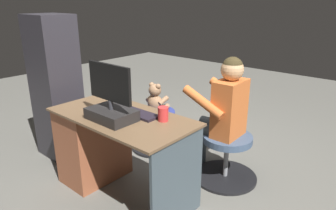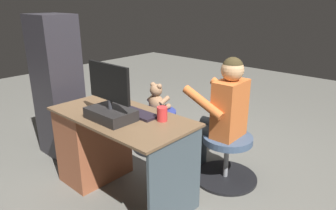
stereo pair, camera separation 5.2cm
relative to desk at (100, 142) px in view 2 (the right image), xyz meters
The scene contains 12 objects.
ground_plane 0.64m from the desk, 128.76° to the right, with size 10.00×10.00×0.00m, color #626159.
desk is the anchor object (origin of this frame).
monitor 0.58m from the desk, 162.44° to the left, with size 0.44×0.25×0.43m.
keyboard 0.53m from the desk, 165.58° to the right, with size 0.42×0.14×0.02m, color black.
computer_mouse 0.38m from the desk, 131.46° to the right, with size 0.06×0.10×0.04m, color #242E1E.
cup 0.77m from the desk, 168.15° to the right, with size 0.08×0.08×0.11m, color red.
tv_remote 0.36m from the desk, 148.84° to the left, with size 0.04×0.15×0.02m, color black.
office_chair_teddy 0.82m from the desk, 85.05° to the right, with size 0.54×0.54×0.44m.
teddy_bear 0.84m from the desk, 85.13° to the right, with size 0.23×0.23×0.32m.
visitor_chair 1.16m from the desk, 137.69° to the right, with size 0.59×0.59×0.44m.
person 1.14m from the desk, 134.91° to the right, with size 0.51×0.48×1.15m.
equipment_rack 0.83m from the desk, ahead, with size 0.44×0.36×1.46m, color #2C2A30.
Camera 2 is at (-1.82, 1.85, 1.60)m, focal length 32.99 mm.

